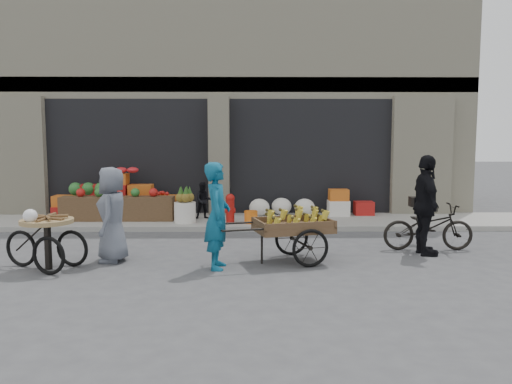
{
  "coord_description": "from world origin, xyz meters",
  "views": [
    {
      "loc": [
        0.84,
        -8.39,
        2.13
      ],
      "look_at": [
        0.95,
        1.37,
        1.1
      ],
      "focal_mm": 35.0,
      "sensor_mm": 36.0,
      "label": 1
    }
  ],
  "objects_px": {
    "bicycle": "(428,227)",
    "vendor_woman": "(217,216)",
    "vendor_grey": "(112,215)",
    "cyclist": "(426,205)",
    "orange_bucket": "(251,217)",
    "pineapple_bin": "(185,212)",
    "tricycle_cart": "(47,235)",
    "banana_cart": "(291,224)",
    "seated_person": "(204,201)",
    "fire_hydrant": "(230,207)"
  },
  "relations": [
    {
      "from": "vendor_woman",
      "to": "vendor_grey",
      "type": "height_order",
      "value": "vendor_woman"
    },
    {
      "from": "seated_person",
      "to": "bicycle",
      "type": "xyz_separation_m",
      "value": [
        4.62,
        -3.14,
        -0.13
      ]
    },
    {
      "from": "seated_person",
      "to": "cyclist",
      "type": "bearing_deg",
      "value": -48.75
    },
    {
      "from": "fire_hydrant",
      "to": "tricycle_cart",
      "type": "height_order",
      "value": "tricycle_cart"
    },
    {
      "from": "bicycle",
      "to": "seated_person",
      "type": "bearing_deg",
      "value": 56.81
    },
    {
      "from": "fire_hydrant",
      "to": "bicycle",
      "type": "height_order",
      "value": "bicycle"
    },
    {
      "from": "fire_hydrant",
      "to": "orange_bucket",
      "type": "bearing_deg",
      "value": -5.71
    },
    {
      "from": "pineapple_bin",
      "to": "tricycle_cart",
      "type": "height_order",
      "value": "tricycle_cart"
    },
    {
      "from": "seated_person",
      "to": "banana_cart",
      "type": "relative_size",
      "value": 0.4
    },
    {
      "from": "vendor_woman",
      "to": "bicycle",
      "type": "bearing_deg",
      "value": -69.35
    },
    {
      "from": "tricycle_cart",
      "to": "cyclist",
      "type": "relative_size",
      "value": 0.79
    },
    {
      "from": "fire_hydrant",
      "to": "seated_person",
      "type": "distance_m",
      "value": 0.96
    },
    {
      "from": "tricycle_cart",
      "to": "pineapple_bin",
      "type": "bearing_deg",
      "value": 84.84
    },
    {
      "from": "pineapple_bin",
      "to": "banana_cart",
      "type": "bearing_deg",
      "value": -56.41
    },
    {
      "from": "orange_bucket",
      "to": "fire_hydrant",
      "type": "bearing_deg",
      "value": 174.29
    },
    {
      "from": "tricycle_cart",
      "to": "seated_person",
      "type": "bearing_deg",
      "value": 83.45
    },
    {
      "from": "pineapple_bin",
      "to": "bicycle",
      "type": "bearing_deg",
      "value": -26.9
    },
    {
      "from": "banana_cart",
      "to": "orange_bucket",
      "type": "bearing_deg",
      "value": 86.38
    },
    {
      "from": "fire_hydrant",
      "to": "cyclist",
      "type": "xyz_separation_m",
      "value": [
        3.72,
        -2.89,
        0.42
      ]
    },
    {
      "from": "fire_hydrant",
      "to": "vendor_woman",
      "type": "bearing_deg",
      "value": -90.81
    },
    {
      "from": "seated_person",
      "to": "cyclist",
      "type": "relative_size",
      "value": 0.5
    },
    {
      "from": "pineapple_bin",
      "to": "vendor_woman",
      "type": "relative_size",
      "value": 0.29
    },
    {
      "from": "orange_bucket",
      "to": "cyclist",
      "type": "height_order",
      "value": "cyclist"
    },
    {
      "from": "fire_hydrant",
      "to": "orange_bucket",
      "type": "xyz_separation_m",
      "value": [
        0.5,
        -0.05,
        -0.23
      ]
    },
    {
      "from": "seated_person",
      "to": "vendor_grey",
      "type": "xyz_separation_m",
      "value": [
        -1.22,
        -3.99,
        0.24
      ]
    },
    {
      "from": "orange_bucket",
      "to": "cyclist",
      "type": "relative_size",
      "value": 0.17
    },
    {
      "from": "orange_bucket",
      "to": "vendor_grey",
      "type": "relative_size",
      "value": 0.19
    },
    {
      "from": "pineapple_bin",
      "to": "tricycle_cart",
      "type": "bearing_deg",
      "value": -114.0
    },
    {
      "from": "bicycle",
      "to": "cyclist",
      "type": "relative_size",
      "value": 0.93
    },
    {
      "from": "pineapple_bin",
      "to": "bicycle",
      "type": "height_order",
      "value": "bicycle"
    },
    {
      "from": "bicycle",
      "to": "cyclist",
      "type": "xyz_separation_m",
      "value": [
        -0.2,
        -0.4,
        0.48
      ]
    },
    {
      "from": "vendor_woman",
      "to": "seated_person",
      "type": "bearing_deg",
      "value": 10.28
    },
    {
      "from": "vendor_woman",
      "to": "tricycle_cart",
      "type": "height_order",
      "value": "vendor_woman"
    },
    {
      "from": "bicycle",
      "to": "vendor_woman",
      "type": "bearing_deg",
      "value": 109.65
    },
    {
      "from": "fire_hydrant",
      "to": "vendor_woman",
      "type": "height_order",
      "value": "vendor_woman"
    },
    {
      "from": "vendor_woman",
      "to": "bicycle",
      "type": "distance_m",
      "value": 4.21
    },
    {
      "from": "vendor_grey",
      "to": "bicycle",
      "type": "height_order",
      "value": "vendor_grey"
    },
    {
      "from": "fire_hydrant",
      "to": "vendor_woman",
      "type": "xyz_separation_m",
      "value": [
        -0.05,
        -3.83,
        0.38
      ]
    },
    {
      "from": "cyclist",
      "to": "orange_bucket",
      "type": "bearing_deg",
      "value": 49.58
    },
    {
      "from": "vendor_woman",
      "to": "tricycle_cart",
      "type": "xyz_separation_m",
      "value": [
        -2.79,
        -0.03,
        -0.32
      ]
    },
    {
      "from": "orange_bucket",
      "to": "tricycle_cart",
      "type": "bearing_deg",
      "value": -131.24
    },
    {
      "from": "seated_person",
      "to": "tricycle_cart",
      "type": "bearing_deg",
      "value": -125.39
    },
    {
      "from": "fire_hydrant",
      "to": "vendor_grey",
      "type": "distance_m",
      "value": 3.86
    },
    {
      "from": "tricycle_cart",
      "to": "bicycle",
      "type": "height_order",
      "value": "tricycle_cart"
    },
    {
      "from": "vendor_woman",
      "to": "bicycle",
      "type": "relative_size",
      "value": 1.03
    },
    {
      "from": "seated_person",
      "to": "vendor_grey",
      "type": "relative_size",
      "value": 0.56
    },
    {
      "from": "banana_cart",
      "to": "cyclist",
      "type": "height_order",
      "value": "cyclist"
    },
    {
      "from": "orange_bucket",
      "to": "vendor_woman",
      "type": "distance_m",
      "value": 3.87
    },
    {
      "from": "fire_hydrant",
      "to": "bicycle",
      "type": "relative_size",
      "value": 0.41
    },
    {
      "from": "fire_hydrant",
      "to": "cyclist",
      "type": "distance_m",
      "value": 4.73
    }
  ]
}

